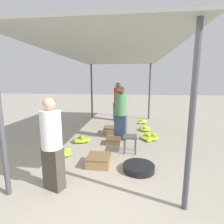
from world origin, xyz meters
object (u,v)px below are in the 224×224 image
object	(u,v)px
basin_black	(139,168)
crate_near	(114,141)
stool	(130,139)
banana_pile_right_1	(145,129)
banana_pile_right_2	(150,137)
shopper_walking_mid	(118,101)
vendor_foreground	(52,143)
banana_pile_right_0	(143,122)
crate_mid	(111,130)
banana_pile_left_1	(82,140)
banana_pile_left_0	(65,153)
crate_far	(99,160)
shopper_walking_far	(121,112)

from	to	relation	value
basin_black	crate_near	distance (m)	1.60
stool	banana_pile_right_1	world-z (taller)	stool
banana_pile_right_2	shopper_walking_mid	world-z (taller)	shopper_walking_mid
vendor_foreground	banana_pile_right_0	size ratio (longest dim) A/B	3.47
banana_pile_right_1	crate_mid	xyz separation A→B (m)	(-1.18, -0.50, 0.05)
banana_pile_left_1	crate_near	size ratio (longest dim) A/B	1.43
banana_pile_left_0	crate_far	xyz separation A→B (m)	(0.90, -0.37, 0.03)
banana_pile_right_1	crate_far	bearing A→B (deg)	-112.58
stool	vendor_foreground	bearing A→B (deg)	-127.19
shopper_walking_mid	shopper_walking_far	world-z (taller)	shopper_walking_mid
banana_pile_right_2	crate_mid	world-z (taller)	crate_mid
stool	banana_pile_right_1	distance (m)	2.11
banana_pile_left_1	banana_pile_right_1	bearing A→B (deg)	36.32
stool	banana_pile_left_0	world-z (taller)	stool
crate_mid	banana_pile_right_1	bearing A→B (deg)	22.90
banana_pile_right_2	vendor_foreground	bearing A→B (deg)	-123.99
basin_black	banana_pile_left_0	bearing A→B (deg)	164.27
banana_pile_right_0	banana_pile_right_2	distance (m)	2.02
basin_black	crate_mid	distance (m)	2.57
basin_black	banana_pile_left_0	xyz separation A→B (m)	(-1.75, 0.49, 0.01)
banana_pile_right_0	banana_pile_right_2	xyz separation A→B (m)	(0.11, -2.02, 0.00)
crate_near	shopper_walking_far	world-z (taller)	shopper_walking_far
crate_far	shopper_walking_far	size ratio (longest dim) A/B	0.30
shopper_walking_far	vendor_foreground	bearing A→B (deg)	-109.50
vendor_foreground	basin_black	size ratio (longest dim) A/B	2.43
vendor_foreground	basin_black	xyz separation A→B (m)	(1.44, 0.76, -0.74)
crate_near	banana_pile_right_1	bearing A→B (deg)	56.13
banana_pile_right_1	crate_mid	world-z (taller)	crate_mid
basin_black	banana_pile_left_0	distance (m)	1.82
banana_pile_left_1	banana_pile_right_1	size ratio (longest dim) A/B	1.33
crate_near	shopper_walking_mid	bearing A→B (deg)	92.61
vendor_foreground	crate_near	xyz separation A→B (m)	(0.77, 2.21, -0.72)
banana_pile_left_0	banana_pile_right_1	world-z (taller)	banana_pile_right_1
banana_pile_right_0	banana_pile_right_2	size ratio (longest dim) A/B	0.62
basin_black	banana_pile_right_0	xyz separation A→B (m)	(0.30, 4.02, 0.01)
banana_pile_right_1	shopper_walking_far	xyz separation A→B (m)	(-0.82, -1.03, 0.78)
banana_pile_left_1	crate_far	bearing A→B (deg)	-60.27
vendor_foreground	banana_pile_left_1	distance (m)	2.37
crate_near	crate_far	size ratio (longest dim) A/B	0.83
banana_pile_right_2	shopper_walking_mid	bearing A→B (deg)	116.71
crate_far	shopper_walking_far	bearing A→B (deg)	78.98
vendor_foreground	crate_far	world-z (taller)	vendor_foreground
banana_pile_right_2	shopper_walking_far	bearing A→B (deg)	-172.93
crate_near	crate_mid	world-z (taller)	crate_mid
banana_pile_left_0	banana_pile_left_1	distance (m)	1.00
basin_black	crate_near	xyz separation A→B (m)	(-0.67, 1.45, 0.02)
stool	banana_pile_right_0	size ratio (longest dim) A/B	0.98
stool	crate_near	distance (m)	0.78
basin_black	crate_near	world-z (taller)	crate_near
shopper_walking_far	banana_pile_right_1	bearing A→B (deg)	51.55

